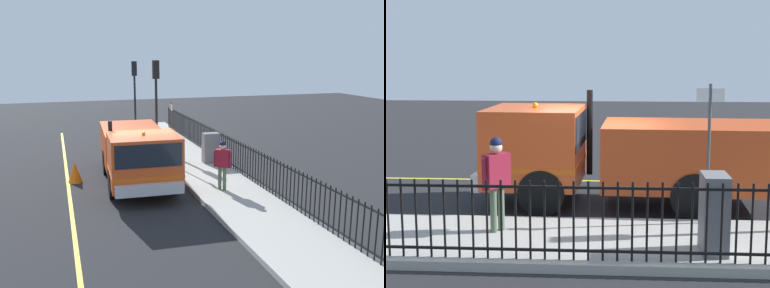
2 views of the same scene
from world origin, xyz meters
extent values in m
plane|color=#232326|center=(0.00, 0.00, 0.00)|extent=(57.28, 57.28, 0.00)
cube|color=#A3A099|center=(2.72, 0.00, 0.08)|extent=(2.59, 26.04, 0.15)
cube|color=yellow|center=(-2.56, 0.00, 0.00)|extent=(0.12, 23.43, 0.01)
cube|color=#D84C1E|center=(-0.19, -1.34, 1.30)|extent=(2.32, 2.09, 1.64)
cube|color=black|center=(-0.19, -1.34, 1.66)|extent=(2.15, 2.12, 0.72)
cube|color=#B8411A|center=(-0.04, 2.01, 1.15)|extent=(2.40, 3.82, 1.34)
cube|color=silver|center=(-0.24, -2.41, 0.63)|extent=(2.13, 0.30, 0.36)
cube|color=#DB5914|center=(-0.19, -1.34, 0.94)|extent=(2.35, 2.11, 0.12)
cylinder|color=black|center=(0.82, -1.09, 0.48)|extent=(0.34, 0.97, 0.96)
cylinder|color=black|center=(-1.17, -1.00, 0.48)|extent=(0.34, 0.97, 0.96)
cylinder|color=black|center=(0.96, 1.96, 0.48)|extent=(0.34, 0.97, 0.96)
cylinder|color=black|center=(-1.03, 2.05, 0.48)|extent=(0.34, 0.97, 0.96)
sphere|color=orange|center=(-0.19, -1.34, 2.17)|extent=(0.12, 0.12, 0.12)
cylinder|color=black|center=(-1.11, -0.20, 1.47)|extent=(0.14, 0.14, 1.97)
cube|color=maroon|center=(2.40, -1.68, 1.25)|extent=(0.50, 0.47, 0.60)
sphere|color=beige|center=(2.40, -1.68, 1.66)|extent=(0.22, 0.22, 0.22)
sphere|color=#14193F|center=(2.40, -1.68, 1.73)|extent=(0.21, 0.21, 0.21)
cylinder|color=#4C6047|center=(2.46, -1.73, 0.55)|extent=(0.12, 0.12, 0.80)
cylinder|color=#4C6047|center=(2.33, -1.62, 0.55)|extent=(0.12, 0.12, 0.80)
cylinder|color=maroon|center=(2.60, -1.85, 1.22)|extent=(0.09, 0.09, 0.57)
cylinder|color=maroon|center=(2.19, -1.50, 1.22)|extent=(0.09, 0.09, 0.57)
cylinder|color=black|center=(3.79, -7.75, 0.77)|extent=(0.04, 0.04, 1.23)
cylinder|color=black|center=(3.79, -7.52, 0.77)|extent=(0.04, 0.04, 1.23)
cylinder|color=black|center=(3.79, -7.30, 0.77)|extent=(0.04, 0.04, 1.23)
cylinder|color=black|center=(3.79, -7.08, 0.77)|extent=(0.04, 0.04, 1.23)
cylinder|color=black|center=(3.79, -6.86, 0.77)|extent=(0.04, 0.04, 1.23)
cylinder|color=black|center=(3.79, -6.64, 0.77)|extent=(0.04, 0.04, 1.23)
cylinder|color=black|center=(3.79, -6.42, 0.77)|extent=(0.04, 0.04, 1.23)
cylinder|color=black|center=(3.79, -6.20, 0.77)|extent=(0.04, 0.04, 1.23)
cylinder|color=black|center=(3.79, -5.98, 0.77)|extent=(0.04, 0.04, 1.23)
cylinder|color=black|center=(3.79, -5.75, 0.77)|extent=(0.04, 0.04, 1.23)
cylinder|color=black|center=(3.79, -5.53, 0.77)|extent=(0.04, 0.04, 1.23)
cylinder|color=black|center=(3.79, -5.31, 0.77)|extent=(0.04, 0.04, 1.23)
cylinder|color=black|center=(3.79, -5.09, 0.77)|extent=(0.04, 0.04, 1.23)
cylinder|color=black|center=(3.79, -4.87, 0.77)|extent=(0.04, 0.04, 1.23)
cylinder|color=black|center=(3.79, -4.65, 0.77)|extent=(0.04, 0.04, 1.23)
cylinder|color=black|center=(3.79, -4.43, 0.77)|extent=(0.04, 0.04, 1.23)
cylinder|color=black|center=(3.79, -4.20, 0.77)|extent=(0.04, 0.04, 1.23)
cylinder|color=black|center=(3.79, -3.98, 0.77)|extent=(0.04, 0.04, 1.23)
cylinder|color=black|center=(3.79, -3.76, 0.77)|extent=(0.04, 0.04, 1.23)
cylinder|color=black|center=(3.79, -3.54, 0.77)|extent=(0.04, 0.04, 1.23)
cylinder|color=black|center=(3.79, -3.32, 0.77)|extent=(0.04, 0.04, 1.23)
cylinder|color=black|center=(3.79, -3.10, 0.77)|extent=(0.04, 0.04, 1.23)
cylinder|color=black|center=(3.79, -2.88, 0.77)|extent=(0.04, 0.04, 1.23)
cylinder|color=black|center=(3.79, -2.66, 0.77)|extent=(0.04, 0.04, 1.23)
cylinder|color=black|center=(3.79, -2.43, 0.77)|extent=(0.04, 0.04, 1.23)
cylinder|color=black|center=(3.79, -2.21, 0.77)|extent=(0.04, 0.04, 1.23)
cylinder|color=black|center=(3.79, -1.99, 0.77)|extent=(0.04, 0.04, 1.23)
cylinder|color=black|center=(3.79, -1.77, 0.77)|extent=(0.04, 0.04, 1.23)
cylinder|color=black|center=(3.79, -1.55, 0.77)|extent=(0.04, 0.04, 1.23)
cylinder|color=black|center=(3.79, -1.33, 0.77)|extent=(0.04, 0.04, 1.23)
cylinder|color=black|center=(3.79, -1.11, 0.77)|extent=(0.04, 0.04, 1.23)
cylinder|color=black|center=(3.79, -0.89, 0.77)|extent=(0.04, 0.04, 1.23)
cylinder|color=black|center=(3.79, -0.66, 0.77)|extent=(0.04, 0.04, 1.23)
cylinder|color=black|center=(3.79, -0.44, 0.77)|extent=(0.04, 0.04, 1.23)
cylinder|color=black|center=(3.79, -0.22, 0.77)|extent=(0.04, 0.04, 1.23)
cylinder|color=black|center=(3.79, 0.00, 0.77)|extent=(0.04, 0.04, 1.23)
cylinder|color=black|center=(3.79, 0.22, 0.77)|extent=(0.04, 0.04, 1.23)
cylinder|color=black|center=(3.79, 0.44, 0.77)|extent=(0.04, 0.04, 1.23)
cylinder|color=black|center=(3.79, 0.66, 0.77)|extent=(0.04, 0.04, 1.23)
cylinder|color=black|center=(3.79, 0.89, 0.77)|extent=(0.04, 0.04, 1.23)
cylinder|color=black|center=(3.79, 1.11, 0.77)|extent=(0.04, 0.04, 1.23)
cylinder|color=black|center=(3.79, 1.33, 0.77)|extent=(0.04, 0.04, 1.23)
cylinder|color=black|center=(3.79, 1.55, 0.77)|extent=(0.04, 0.04, 1.23)
cylinder|color=black|center=(3.79, 1.77, 0.77)|extent=(0.04, 0.04, 1.23)
cylinder|color=black|center=(3.79, 1.99, 0.77)|extent=(0.04, 0.04, 1.23)
cylinder|color=black|center=(3.79, 2.21, 0.77)|extent=(0.04, 0.04, 1.23)
cylinder|color=black|center=(3.79, 2.43, 0.77)|extent=(0.04, 0.04, 1.23)
cylinder|color=black|center=(3.79, 2.66, 0.77)|extent=(0.04, 0.04, 1.23)
cylinder|color=black|center=(3.79, 2.88, 0.77)|extent=(0.04, 0.04, 1.23)
cylinder|color=black|center=(3.79, 3.10, 0.77)|extent=(0.04, 0.04, 1.23)
cylinder|color=black|center=(3.79, 3.32, 0.77)|extent=(0.04, 0.04, 1.23)
cylinder|color=black|center=(3.79, 3.54, 0.77)|extent=(0.04, 0.04, 1.23)
cylinder|color=black|center=(3.79, 3.76, 0.77)|extent=(0.04, 0.04, 1.23)
cylinder|color=black|center=(3.79, 3.98, 0.77)|extent=(0.04, 0.04, 1.23)
cylinder|color=black|center=(3.79, 4.20, 0.77)|extent=(0.04, 0.04, 1.23)
cylinder|color=black|center=(3.79, 4.43, 0.77)|extent=(0.04, 0.04, 1.23)
cylinder|color=black|center=(3.79, 4.65, 0.77)|extent=(0.04, 0.04, 1.23)
cylinder|color=black|center=(3.79, 4.87, 0.77)|extent=(0.04, 0.04, 1.23)
cylinder|color=black|center=(3.79, 5.09, 0.77)|extent=(0.04, 0.04, 1.23)
cylinder|color=black|center=(3.79, 5.31, 0.77)|extent=(0.04, 0.04, 1.23)
cylinder|color=black|center=(3.79, 5.53, 0.77)|extent=(0.04, 0.04, 1.23)
cylinder|color=black|center=(3.79, 5.75, 0.77)|extent=(0.04, 0.04, 1.23)
cylinder|color=black|center=(3.79, 5.98, 0.77)|extent=(0.04, 0.04, 1.23)
cylinder|color=black|center=(3.79, 6.20, 0.77)|extent=(0.04, 0.04, 1.23)
cylinder|color=black|center=(3.79, 6.42, 0.77)|extent=(0.04, 0.04, 1.23)
cylinder|color=black|center=(3.79, 6.64, 0.77)|extent=(0.04, 0.04, 1.23)
cylinder|color=black|center=(3.79, 6.86, 0.77)|extent=(0.04, 0.04, 1.23)
cylinder|color=black|center=(3.79, 7.08, 0.77)|extent=(0.04, 0.04, 1.23)
cylinder|color=black|center=(3.79, 7.30, 0.77)|extent=(0.04, 0.04, 1.23)
cylinder|color=black|center=(3.79, 7.52, 0.77)|extent=(0.04, 0.04, 1.23)
cylinder|color=black|center=(3.79, 7.75, 0.77)|extent=(0.04, 0.04, 1.23)
cylinder|color=black|center=(3.79, 7.97, 0.77)|extent=(0.04, 0.04, 1.23)
cylinder|color=black|center=(3.79, 8.19, 0.77)|extent=(0.04, 0.04, 1.23)
cylinder|color=black|center=(3.79, 8.41, 0.77)|extent=(0.04, 0.04, 1.23)
cylinder|color=black|center=(3.79, 8.63, 0.77)|extent=(0.04, 0.04, 1.23)
cylinder|color=black|center=(3.79, 8.85, 0.77)|extent=(0.04, 0.04, 1.23)
cylinder|color=black|center=(3.79, 9.07, 0.77)|extent=(0.04, 0.04, 1.23)
cylinder|color=black|center=(3.79, 9.30, 0.77)|extent=(0.04, 0.04, 1.23)
cylinder|color=black|center=(3.79, 9.52, 0.77)|extent=(0.04, 0.04, 1.23)
cylinder|color=black|center=(3.79, 9.74, 0.77)|extent=(0.04, 0.04, 1.23)
cylinder|color=black|center=(3.79, 9.96, 0.77)|extent=(0.04, 0.04, 1.23)
cylinder|color=black|center=(3.79, 10.18, 0.77)|extent=(0.04, 0.04, 1.23)
cylinder|color=black|center=(3.79, 10.40, 0.77)|extent=(0.04, 0.04, 1.23)
cylinder|color=black|center=(3.79, 10.62, 0.77)|extent=(0.04, 0.04, 1.23)
cylinder|color=black|center=(3.79, 10.84, 0.77)|extent=(0.04, 0.04, 1.23)
cylinder|color=black|center=(3.79, 11.07, 0.77)|extent=(0.04, 0.04, 1.23)
cube|color=black|center=(3.79, 0.00, 1.28)|extent=(0.04, 22.13, 0.04)
cube|color=black|center=(3.79, 0.00, 0.30)|extent=(0.04, 22.13, 0.04)
cylinder|color=black|center=(1.72, 5.21, 2.24)|extent=(0.12, 0.12, 4.19)
cube|color=black|center=(1.72, 5.21, 3.91)|extent=(0.30, 0.22, 0.85)
sphere|color=red|center=(1.72, 5.21, 4.17)|extent=(0.16, 0.16, 0.16)
sphere|color=yellow|center=(1.72, 5.21, 3.91)|extent=(0.16, 0.16, 0.16)
sphere|color=green|center=(1.72, 5.21, 3.66)|extent=(0.16, 0.16, 0.16)
cylinder|color=black|center=(1.77, 11.25, 2.16)|extent=(0.12, 0.12, 4.01)
cube|color=black|center=(1.77, 11.25, 3.74)|extent=(0.31, 0.23, 0.85)
sphere|color=red|center=(1.77, 11.25, 3.99)|extent=(0.16, 0.16, 0.16)
sphere|color=yellow|center=(1.77, 11.25, 3.74)|extent=(0.16, 0.16, 0.16)
sphere|color=green|center=(1.77, 11.25, 3.48)|extent=(0.16, 0.16, 0.16)
cube|color=slate|center=(3.29, 1.96, 0.78)|extent=(0.68, 0.40, 1.26)
cone|color=orange|center=(-2.29, 1.21, 0.37)|extent=(0.52, 0.52, 0.75)
cylinder|color=#4C4C4C|center=(1.63, 2.10, 1.44)|extent=(0.06, 0.06, 2.59)
cube|color=white|center=(1.63, 2.10, 2.54)|extent=(0.08, 0.50, 0.24)
camera|label=1|loc=(-2.84, -15.03, 4.77)|focal=41.25mm
camera|label=2|loc=(12.37, 0.41, 3.26)|focal=54.94mm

